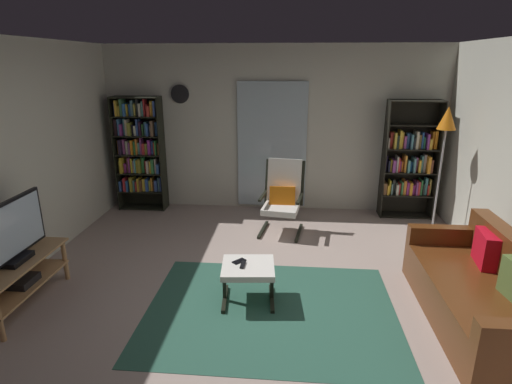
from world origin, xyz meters
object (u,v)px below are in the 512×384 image
tv_remote (243,265)px  leather_sofa (486,295)px  cell_phone (239,261)px  floor_lamp_by_shelf (446,128)px  ottoman (248,271)px  tv_stand (19,277)px  television (11,234)px  lounge_armchair (283,195)px  bookshelf_near_tv (139,149)px  bookshelf_near_sofa (409,162)px  wall_clock (180,94)px

tv_remote → leather_sofa: bearing=-1.7°
cell_phone → floor_lamp_by_shelf: size_ratio=0.08×
ottoman → leather_sofa: bearing=-4.9°
leather_sofa → floor_lamp_by_shelf: floor_lamp_by_shelf is taller
ottoman → tv_remote: tv_remote is taller
tv_stand → television: 0.46m
leather_sofa → ottoman: (-2.21, 0.19, 0.03)m
television → leather_sofa: (4.45, 0.09, -0.48)m
lounge_armchair → floor_lamp_by_shelf: 2.31m
tv_stand → leather_sofa: size_ratio=0.62×
cell_phone → lounge_armchair: bearing=120.3°
floor_lamp_by_shelf → tv_remote: bearing=-142.7°
ottoman → floor_lamp_by_shelf: (2.39, 1.84, 1.19)m
bookshelf_near_tv → cell_phone: 3.27m
ottoman → floor_lamp_by_shelf: bearing=37.7°
tv_stand → bookshelf_near_sofa: bookshelf_near_sofa is taller
floor_lamp_by_shelf → ottoman: bearing=-142.3°
bookshelf_near_sofa → bookshelf_near_tv: bearing=180.0°
lounge_armchair → wall_clock: bearing=150.9°
bookshelf_near_sofa → television: bearing=-146.6°
ottoman → tv_stand: bearing=-173.0°
floor_lamp_by_shelf → wall_clock: (-3.75, 0.96, 0.33)m
lounge_armchair → wall_clock: 2.30m
bookshelf_near_sofa → cell_phone: bookshelf_near_sofa is taller
cell_phone → wall_clock: (-1.26, 2.74, 1.44)m
leather_sofa → wall_clock: size_ratio=6.57×
cell_phone → wall_clock: 3.34m
television → ottoman: television is taller
tv_remote → wall_clock: 3.42m
floor_lamp_by_shelf → tv_stand: bearing=-155.4°
wall_clock → bookshelf_near_sofa: bearing=-2.6°
cell_phone → floor_lamp_by_shelf: floor_lamp_by_shelf is taller
floor_lamp_by_shelf → wall_clock: 3.88m
tv_remote → wall_clock: wall_clock is taller
ottoman → wall_clock: wall_clock is taller
tv_stand → television: television is taller
television → ottoman: size_ratio=1.74×
leather_sofa → floor_lamp_by_shelf: (0.18, 2.04, 1.22)m
bookshelf_near_sofa → wall_clock: size_ratio=6.22×
ottoman → cell_phone: size_ratio=4.00×
leather_sofa → cell_phone: leather_sofa is taller
bookshelf_near_sofa → tv_stand: bearing=-146.7°
bookshelf_near_tv → tv_remote: 3.36m
bookshelf_near_tv → ottoman: bearing=-52.5°
tv_stand → cell_phone: size_ratio=8.41×
tv_stand → tv_remote: bearing=6.9°
leather_sofa → tv_remote: bearing=175.5°
tv_stand → tv_remote: 2.20m
bookshelf_near_tv → leather_sofa: size_ratio=0.96×
leather_sofa → lounge_armchair: bearing=132.7°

